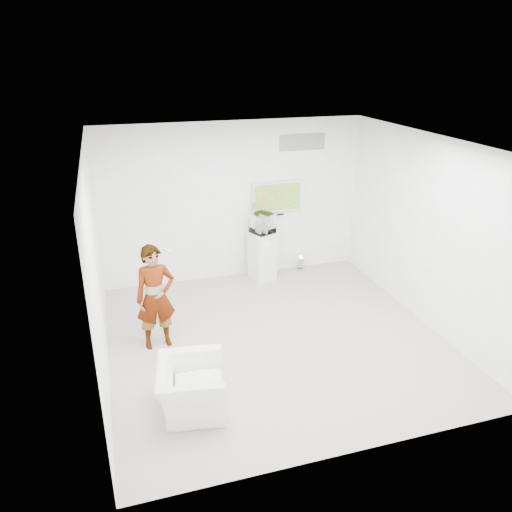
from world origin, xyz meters
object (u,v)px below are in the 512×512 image
Objects in this scene: person at (156,297)px; pedestal at (262,256)px; armchair at (191,387)px; floor_uplight at (301,263)px; tv at (277,197)px.

pedestal is at bearing 33.09° from person.
armchair reaches higher than floor_uplight.
tv is 3.35× the size of floor_uplight.
tv reaches higher than pedestal.
armchair is at bearing -122.89° from tv.
floor_uplight is at bearing 26.37° from person.
tv is 3.42m from person.
armchair is at bearing -120.45° from pedestal.
person is (-2.60, -2.10, -0.75)m from tv.
person is 5.37× the size of floor_uplight.
armchair is at bearing -88.25° from person.
person is 3.72m from floor_uplight.
tv is at bearing 36.31° from pedestal.
tv is 1.49m from floor_uplight.
person is at bearing -141.08° from tv.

